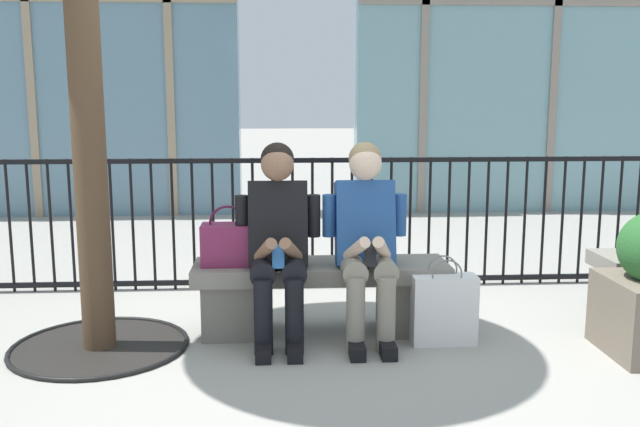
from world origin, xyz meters
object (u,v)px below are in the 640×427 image
stone_bench (321,290)px  seated_person_with_phone (278,236)px  seated_person_companion (366,235)px  shopping_bag (444,309)px  handbag_on_bench (228,244)px

stone_bench → seated_person_with_phone: size_ratio=1.32×
stone_bench → seated_person_companion: 0.48m
stone_bench → seated_person_companion: seated_person_companion is taller
seated_person_companion → shopping_bag: bearing=-15.2°
shopping_bag → handbag_on_bench: bearing=169.5°
stone_bench → handbag_on_bench: 0.66m
seated_person_with_phone → handbag_on_bench: (-0.31, 0.12, -0.07)m
seated_person_with_phone → stone_bench: bearing=25.6°
handbag_on_bench → stone_bench: bearing=1.0°
seated_person_with_phone → seated_person_companion: (0.54, 0.00, 0.00)m
stone_bench → handbag_on_bench: handbag_on_bench is taller
seated_person_companion → handbag_on_bench: bearing=172.0°
seated_person_companion → shopping_bag: 0.65m
seated_person_companion → handbag_on_bench: size_ratio=3.23×
shopping_bag → seated_person_with_phone: bearing=172.9°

